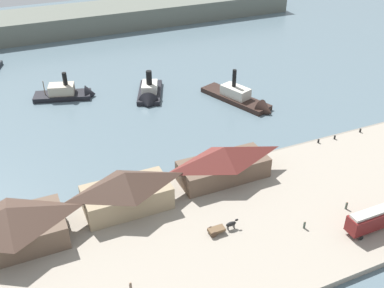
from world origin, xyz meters
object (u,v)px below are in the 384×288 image
mooring_post_center_west (360,131)px  mooring_post_east (318,141)px  horse_cart (222,228)px  pedestrian_near_west_shed (304,225)px  pedestrian_near_east_shed (131,286)px  ferry_near_quay (243,100)px  ferry_shed_east_terminal (126,190)px  ferry_outer_harbor (70,93)px  street_tram (375,218)px  ferry_shed_customs_shed (11,226)px  pedestrian_walking_west (346,206)px  ferry_moored_east (149,94)px  ferry_shed_central_terminal (224,162)px  mooring_post_west (335,137)px

mooring_post_center_west → mooring_post_east: size_ratio=1.00×
horse_cart → pedestrian_near_west_shed: bearing=-20.5°
pedestrian_near_east_shed → ferry_near_quay: (48.60, 50.71, -0.67)m
ferry_shed_east_terminal → horse_cart: 18.99m
ferry_outer_harbor → street_tram: bearing=-64.2°
ferry_outer_harbor → ferry_shed_customs_shed: bearing=-109.5°
ferry_near_quay → pedestrian_near_east_shed: bearing=-133.8°
ferry_shed_customs_shed → pedestrian_near_east_shed: 23.41m
pedestrian_walking_west → ferry_moored_east: 65.50m
ferry_shed_central_terminal → ferry_outer_harbor: ferry_shed_central_terminal is taller
street_tram → ferry_near_quay: 55.51m
ferry_shed_customs_shed → mooring_post_center_west: ferry_shed_customs_shed is taller
ferry_shed_east_terminal → pedestrian_walking_west: size_ratio=9.77×
ferry_shed_central_terminal → pedestrian_near_east_shed: bearing=-142.4°
pedestrian_near_west_shed → mooring_post_center_west: bearing=34.4°
pedestrian_walking_west → ferry_outer_harbor: ferry_outer_harbor is taller
ferry_shed_customs_shed → mooring_post_east: 68.70m
mooring_post_center_west → mooring_post_west: 7.86m
street_tram → pedestrian_near_west_shed: size_ratio=6.80×
pedestrian_walking_west → pedestrian_near_west_shed: 10.53m
horse_cart → pedestrian_near_east_shed: bearing=-162.5°
ferry_shed_east_terminal → horse_cart: (13.14, -13.36, -3.11)m
ferry_shed_east_terminal → ferry_shed_central_terminal: size_ratio=0.87×
mooring_post_east → ferry_near_quay: (-4.64, 27.17, -0.34)m
ferry_shed_east_terminal → street_tram: bearing=-32.0°
mooring_post_west → mooring_post_east: same height
pedestrian_near_east_shed → ferry_shed_central_terminal: bearing=37.6°
pedestrian_near_west_shed → ferry_shed_east_terminal: bearing=145.5°
mooring_post_center_west → ferry_near_quay: ferry_near_quay is taller
horse_cart → ferry_shed_east_terminal: bearing=134.5°
ferry_shed_customs_shed → mooring_post_west: 73.31m
pedestrian_near_west_shed → mooring_post_west: pedestrian_near_west_shed is taller
pedestrian_near_west_shed → street_tram: bearing=-25.1°
pedestrian_near_east_shed → ferry_near_quay: ferry_near_quay is taller
ferry_shed_central_terminal → pedestrian_walking_west: 24.97m
pedestrian_walking_west → pedestrian_near_east_shed: size_ratio=0.99×
pedestrian_near_east_shed → pedestrian_near_west_shed: pedestrian_near_east_shed is taller
ferry_shed_customs_shed → ferry_near_quay: (63.71, 33.11, -3.89)m
street_tram → pedestrian_walking_west: size_ratio=6.50×
street_tram → ferry_moored_east: ferry_moored_east is taller
ferry_shed_customs_shed → ferry_near_quay: ferry_near_quay is taller
street_tram → ferry_outer_harbor: (-38.23, 79.25, -2.40)m
ferry_shed_central_terminal → mooring_post_center_west: 39.70m
mooring_post_east → ferry_shed_central_terminal: bearing=-173.0°
horse_cart → mooring_post_center_west: 50.37m
mooring_post_center_west → street_tram: bearing=-128.6°
ferry_shed_east_terminal → horse_cart: ferry_shed_east_terminal is taller
ferry_shed_customs_shed → street_tram: bearing=-20.7°
ferry_shed_customs_shed → ferry_shed_east_terminal: 20.58m
horse_cart → pedestrian_walking_west: (24.36, -4.01, -0.16)m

